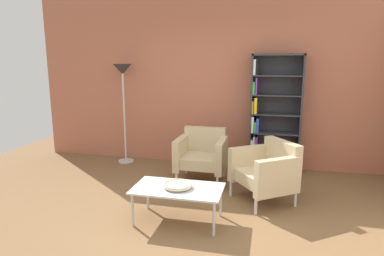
{
  "coord_description": "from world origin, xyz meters",
  "views": [
    {
      "loc": [
        0.94,
        -3.16,
        1.78
      ],
      "look_at": [
        -0.0,
        0.84,
        0.95
      ],
      "focal_mm": 30.77,
      "sensor_mm": 36.0,
      "label": 1
    }
  ],
  "objects_px": {
    "bookshelf_tall": "(271,114)",
    "coffee_table_low": "(178,190)",
    "armchair_near_window": "(267,170)",
    "armchair_corner_red": "(202,154)",
    "floor_lamp_torchiere": "(123,81)",
    "decorative_bowl": "(178,185)"
  },
  "relations": [
    {
      "from": "bookshelf_tall",
      "to": "floor_lamp_torchiere",
      "type": "height_order",
      "value": "bookshelf_tall"
    },
    {
      "from": "armchair_near_window",
      "to": "armchair_corner_red",
      "type": "relative_size",
      "value": 1.21
    },
    {
      "from": "bookshelf_tall",
      "to": "coffee_table_low",
      "type": "xyz_separation_m",
      "value": [
        -0.99,
        -2.08,
        -0.57
      ]
    },
    {
      "from": "coffee_table_low",
      "to": "decorative_bowl",
      "type": "bearing_deg",
      "value": 100.62
    },
    {
      "from": "coffee_table_low",
      "to": "floor_lamp_torchiere",
      "type": "distance_m",
      "value": 2.71
    },
    {
      "from": "bookshelf_tall",
      "to": "coffee_table_low",
      "type": "height_order",
      "value": "bookshelf_tall"
    },
    {
      "from": "bookshelf_tall",
      "to": "decorative_bowl",
      "type": "height_order",
      "value": "bookshelf_tall"
    },
    {
      "from": "coffee_table_low",
      "to": "armchair_corner_red",
      "type": "distance_m",
      "value": 1.37
    },
    {
      "from": "coffee_table_low",
      "to": "floor_lamp_torchiere",
      "type": "bearing_deg",
      "value": 127.9
    },
    {
      "from": "coffee_table_low",
      "to": "armchair_near_window",
      "type": "xyz_separation_m",
      "value": [
        0.96,
        0.81,
        0.05
      ]
    },
    {
      "from": "bookshelf_tall",
      "to": "floor_lamp_torchiere",
      "type": "distance_m",
      "value": 2.57
    },
    {
      "from": "coffee_table_low",
      "to": "bookshelf_tall",
      "type": "bearing_deg",
      "value": 64.49
    },
    {
      "from": "armchair_near_window",
      "to": "floor_lamp_torchiere",
      "type": "relative_size",
      "value": 0.54
    },
    {
      "from": "armchair_corner_red",
      "to": "floor_lamp_torchiere",
      "type": "relative_size",
      "value": 0.45
    },
    {
      "from": "bookshelf_tall",
      "to": "armchair_corner_red",
      "type": "relative_size",
      "value": 2.44
    },
    {
      "from": "bookshelf_tall",
      "to": "coffee_table_low",
      "type": "relative_size",
      "value": 1.9
    },
    {
      "from": "armchair_near_window",
      "to": "decorative_bowl",
      "type": "bearing_deg",
      "value": -85.84
    },
    {
      "from": "coffee_table_low",
      "to": "decorative_bowl",
      "type": "xyz_separation_m",
      "value": [
        -0.0,
        0.0,
        0.07
      ]
    },
    {
      "from": "decorative_bowl",
      "to": "armchair_near_window",
      "type": "xyz_separation_m",
      "value": [
        0.96,
        0.81,
        -0.02
      ]
    },
    {
      "from": "bookshelf_tall",
      "to": "armchair_corner_red",
      "type": "xyz_separation_m",
      "value": [
        -1.0,
        -0.71,
        -0.53
      ]
    },
    {
      "from": "coffee_table_low",
      "to": "decorative_bowl",
      "type": "distance_m",
      "value": 0.07
    },
    {
      "from": "floor_lamp_torchiere",
      "to": "bookshelf_tall",
      "type": "bearing_deg",
      "value": 2.59
    }
  ]
}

